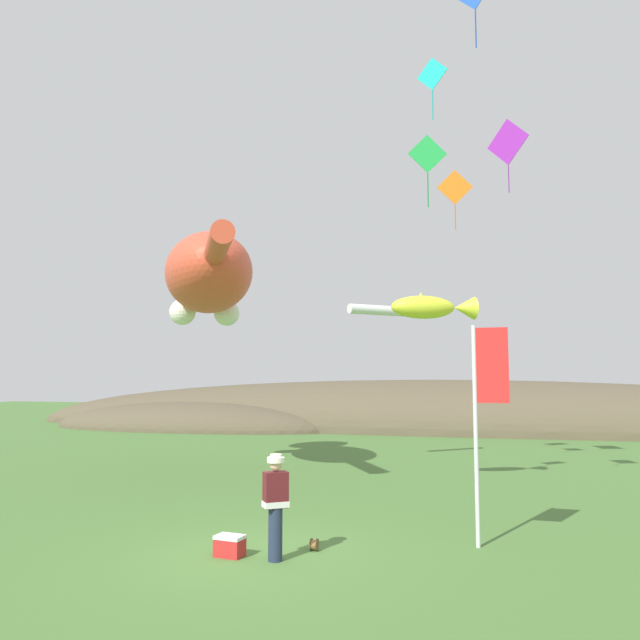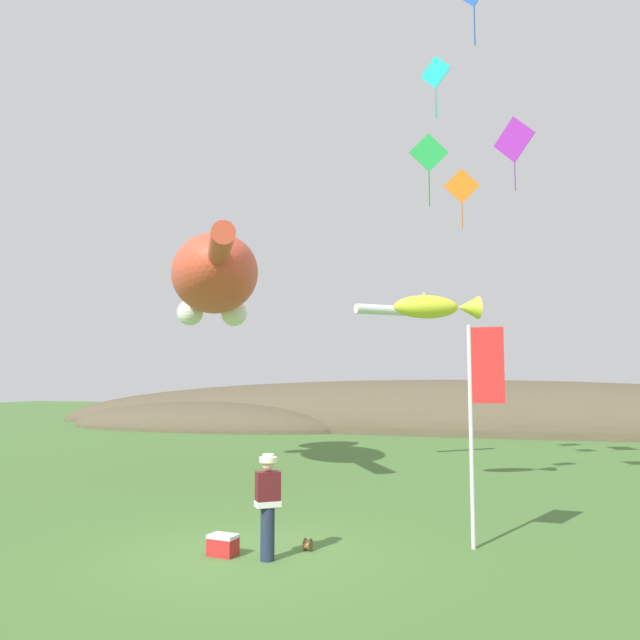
% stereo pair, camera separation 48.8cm
% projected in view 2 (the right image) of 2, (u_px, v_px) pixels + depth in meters
% --- Properties ---
extents(ground_plane, '(120.00, 120.00, 0.00)m').
position_uv_depth(ground_plane, '(248.00, 555.00, 10.84)').
color(ground_plane, '#477033').
extents(distant_hill_ridge, '(56.21, 12.81, 6.01)m').
position_uv_depth(distant_hill_ridge, '(423.00, 429.00, 37.93)').
color(distant_hill_ridge, brown).
rests_on(distant_hill_ridge, ground).
extents(festival_attendant, '(0.49, 0.46, 1.77)m').
position_uv_depth(festival_attendant, '(268.00, 503.00, 10.61)').
color(festival_attendant, '#232D47').
rests_on(festival_attendant, ground).
extents(kite_spool, '(0.12, 0.22, 0.22)m').
position_uv_depth(kite_spool, '(308.00, 545.00, 11.13)').
color(kite_spool, olive).
rests_on(kite_spool, ground).
extents(picnic_cooler, '(0.52, 0.38, 0.36)m').
position_uv_depth(picnic_cooler, '(223.00, 545.00, 10.83)').
color(picnic_cooler, red).
rests_on(picnic_cooler, ground).
extents(festival_banner_pole, '(0.66, 0.08, 4.07)m').
position_uv_depth(festival_banner_pole, '(479.00, 400.00, 11.45)').
color(festival_banner_pole, silver).
rests_on(festival_banner_pole, ground).
extents(kite_giant_cat, '(5.91, 9.06, 3.06)m').
position_uv_depth(kite_giant_cat, '(214.00, 278.00, 21.52)').
color(kite_giant_cat, '#E04C33').
extents(kite_fish_windsock, '(2.48, 1.68, 0.75)m').
position_uv_depth(kite_fish_windsock, '(436.00, 307.00, 17.32)').
color(kite_fish_windsock, yellow).
extents(kite_tube_streamer, '(2.27, 2.16, 0.44)m').
position_uv_depth(kite_tube_streamer, '(390.00, 310.00, 22.78)').
color(kite_tube_streamer, white).
extents(kite_diamond_orange, '(1.24, 0.26, 2.16)m').
position_uv_depth(kite_diamond_orange, '(462.00, 186.00, 21.79)').
color(kite_diamond_orange, orange).
extents(kite_diamond_violet, '(1.29, 0.85, 2.43)m').
position_uv_depth(kite_diamond_violet, '(514.00, 140.00, 19.73)').
color(kite_diamond_violet, purple).
extents(kite_diamond_teal, '(0.93, 0.39, 1.89)m').
position_uv_depth(kite_diamond_teal, '(435.00, 73.00, 17.99)').
color(kite_diamond_teal, '#19BFBF').
extents(kite_diamond_green, '(0.97, 0.34, 1.92)m').
position_uv_depth(kite_diamond_green, '(429.00, 153.00, 15.97)').
color(kite_diamond_green, green).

